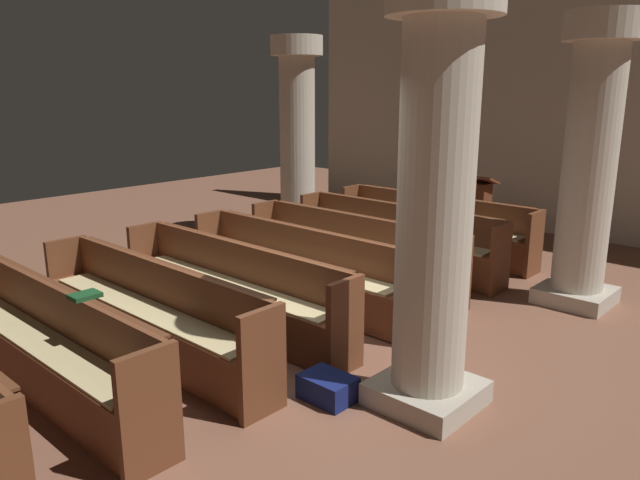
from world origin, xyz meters
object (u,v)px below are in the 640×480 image
at_px(pew_row_6, 44,340).
at_px(hymn_book, 85,296).
at_px(pew_row_3, 297,264).
at_px(pew_row_1, 395,235).
at_px(pew_row_0, 433,224).
at_px(pillar_aisle_rear, 436,195).
at_px(pew_row_5, 149,309).
at_px(pew_row_2, 350,248).
at_px(pillar_far_side, 297,135).
at_px(kneeler_box_navy, 328,388).
at_px(pew_row_4, 231,284).
at_px(pillar_aisle_side, 590,158).
at_px(lectern, 479,215).

xyz_separation_m(pew_row_6, hymn_book, (0.37, 0.19, 0.41)).
bearing_deg(pew_row_3, pew_row_1, 90.00).
distance_m(pew_row_0, pillar_aisle_rear, 4.61).
distance_m(pew_row_1, pew_row_5, 3.80).
height_order(pew_row_0, pew_row_2, same).
distance_m(pew_row_2, pillar_aisle_rear, 3.23).
height_order(pew_row_5, pew_row_6, same).
distance_m(pillar_far_side, pillar_aisle_rear, 5.68).
relative_size(pew_row_2, pew_row_5, 1.00).
height_order(pew_row_6, pillar_far_side, pillar_far_side).
xyz_separation_m(pew_row_1, hymn_book, (0.37, -4.56, 0.41)).
bearing_deg(pew_row_1, pillar_far_side, 168.91).
height_order(pew_row_5, kneeler_box_navy, pew_row_5).
height_order(pew_row_2, pew_row_6, same).
height_order(pew_row_4, pillar_aisle_rear, pillar_aisle_rear).
bearing_deg(pew_row_5, pillar_aisle_side, 60.14).
relative_size(pew_row_3, pillar_far_side, 0.99).
bearing_deg(pillar_far_side, pew_row_2, -31.41).
bearing_deg(lectern, kneeler_box_navy, -73.52).
xyz_separation_m(pillar_far_side, pillar_aisle_rear, (4.64, -3.28, 0.00)).
relative_size(pew_row_2, pew_row_4, 1.00).
relative_size(pew_row_0, pew_row_2, 1.00).
relative_size(pew_row_4, lectern, 2.90).
bearing_deg(pew_row_1, lectern, 85.50).
height_order(pew_row_0, pew_row_6, same).
bearing_deg(hymn_book, pew_row_5, 115.79).
bearing_deg(pew_row_3, pew_row_0, 90.00).
distance_m(pew_row_2, pillar_aisle_side, 2.91).
bearing_deg(pew_row_1, hymn_book, -85.42).
bearing_deg(pew_row_6, pew_row_4, 90.00).
bearing_deg(pillar_aisle_rear, pew_row_2, 141.29).
distance_m(pew_row_2, pillar_far_side, 2.94).
distance_m(pew_row_3, pew_row_5, 1.90).
bearing_deg(kneeler_box_navy, hymn_book, -137.47).
distance_m(pew_row_2, lectern, 2.97).
xyz_separation_m(pew_row_0, pew_row_3, (0.00, -2.85, 0.00)).
xyz_separation_m(pew_row_3, pillar_aisle_side, (2.34, 2.18, 1.20)).
bearing_deg(pillar_aisle_side, kneeler_box_navy, -99.66).
bearing_deg(pew_row_2, pew_row_3, -90.00).
bearing_deg(pew_row_2, pillar_aisle_side, 27.69).
xyz_separation_m(pillar_aisle_rear, kneeler_box_navy, (-0.61, -0.48, -1.56)).
bearing_deg(pew_row_5, pillar_aisle_rear, 22.58).
xyz_separation_m(pew_row_0, kneeler_box_navy, (1.73, -4.26, -0.36)).
relative_size(pillar_aisle_side, lectern, 2.94).
distance_m(pew_row_3, pew_row_4, 0.95).
bearing_deg(lectern, pillar_far_side, -147.42).
distance_m(pillar_far_side, hymn_book, 5.73).
height_order(lectern, kneeler_box_navy, lectern).
relative_size(pew_row_0, pew_row_3, 1.00).
height_order(pew_row_1, pew_row_3, same).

